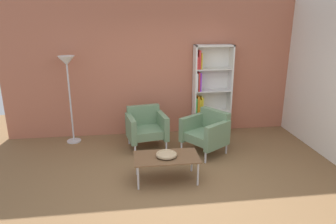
% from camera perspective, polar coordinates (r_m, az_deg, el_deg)
% --- Properties ---
extents(ground_plane, '(8.32, 8.32, 0.00)m').
position_cam_1_polar(ground_plane, '(4.82, 2.14, -13.84)').
color(ground_plane, brown).
extents(brick_back_panel, '(6.40, 0.12, 2.90)m').
position_cam_1_polar(brick_back_panel, '(6.64, -1.33, 8.31)').
color(brick_back_panel, '#B2664C').
rests_on(brick_back_panel, ground_plane).
extents(bookshelf_tall, '(0.80, 0.30, 1.90)m').
position_cam_1_polar(bookshelf_tall, '(6.72, 7.31, 3.69)').
color(bookshelf_tall, silver).
rests_on(bookshelf_tall, ground_plane).
extents(coffee_table_low, '(1.00, 0.56, 0.40)m').
position_cam_1_polar(coffee_table_low, '(4.89, -0.28, -8.40)').
color(coffee_table_low, brown).
rests_on(coffee_table_low, ground_plane).
extents(decorative_bowl, '(0.32, 0.32, 0.05)m').
position_cam_1_polar(decorative_bowl, '(4.87, -0.29, -7.70)').
color(decorative_bowl, tan).
rests_on(decorative_bowl, coffee_table_low).
extents(armchair_spare_guest, '(0.82, 0.77, 0.78)m').
position_cam_1_polar(armchair_spare_guest, '(6.09, -4.00, -2.65)').
color(armchair_spare_guest, slate).
rests_on(armchair_spare_guest, ground_plane).
extents(armchair_by_bookshelf, '(0.93, 0.94, 0.78)m').
position_cam_1_polar(armchair_by_bookshelf, '(5.88, 7.03, -3.48)').
color(armchair_by_bookshelf, slate).
rests_on(armchair_by_bookshelf, ground_plane).
extents(floor_lamp_torchiere, '(0.32, 0.32, 1.74)m').
position_cam_1_polar(floor_lamp_torchiere, '(6.35, -17.79, 7.06)').
color(floor_lamp_torchiere, silver).
rests_on(floor_lamp_torchiere, ground_plane).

